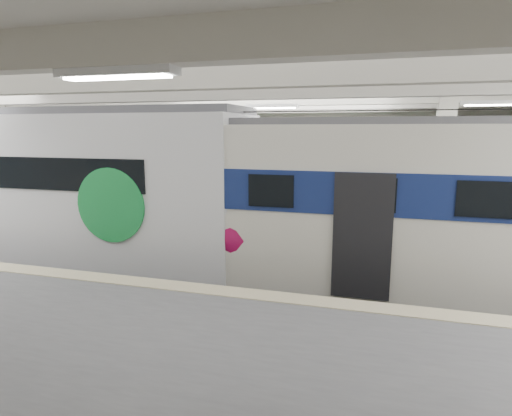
% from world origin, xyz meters
% --- Properties ---
extents(station_hall, '(36.00, 24.00, 5.75)m').
position_xyz_m(station_hall, '(0.00, -1.74, 3.24)').
color(station_hall, black).
rests_on(station_hall, ground).
extents(modern_emu, '(15.25, 3.15, 4.85)m').
position_xyz_m(modern_emu, '(-5.81, -0.00, 2.38)').
color(modern_emu, silver).
rests_on(modern_emu, ground).
extents(far_train, '(14.74, 3.09, 4.67)m').
position_xyz_m(far_train, '(-2.76, 5.50, 2.41)').
color(far_train, silver).
rests_on(far_train, ground).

